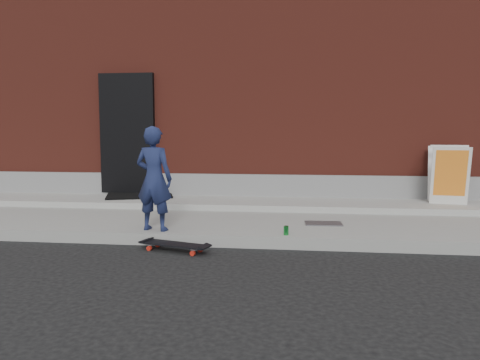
# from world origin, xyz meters

# --- Properties ---
(ground) EXTENTS (80.00, 80.00, 0.00)m
(ground) POSITION_xyz_m (0.00, 0.00, 0.00)
(ground) COLOR black
(ground) RESTS_ON ground
(sidewalk) EXTENTS (20.00, 3.00, 0.15)m
(sidewalk) POSITION_xyz_m (0.00, 1.50, 0.07)
(sidewalk) COLOR gray
(sidewalk) RESTS_ON ground
(apron) EXTENTS (20.00, 1.20, 0.10)m
(apron) POSITION_xyz_m (0.00, 2.40, 0.20)
(apron) COLOR gray
(apron) RESTS_ON sidewalk
(building) EXTENTS (20.00, 8.10, 5.00)m
(building) POSITION_xyz_m (-0.00, 6.99, 2.50)
(building) COLOR maroon
(building) RESTS_ON ground
(child) EXTENTS (0.54, 0.41, 1.35)m
(child) POSITION_xyz_m (-1.23, 0.23, 0.83)
(child) COLOR #192248
(child) RESTS_ON sidewalk
(skateboard) EXTENTS (0.89, 0.46, 0.10)m
(skateboard) POSITION_xyz_m (-0.84, -0.24, 0.08)
(skateboard) COLOR red
(skateboard) RESTS_ON ground
(pizza_sign) EXTENTS (0.67, 0.76, 0.97)m
(pizza_sign) POSITION_xyz_m (3.08, 2.46, 0.73)
(pizza_sign) COLOR silver
(pizza_sign) RESTS_ON apron
(soda_can) EXTENTS (0.07, 0.07, 0.11)m
(soda_can) POSITION_xyz_m (0.48, 0.15, 0.21)
(soda_can) COLOR #1B8731
(soda_can) RESTS_ON sidewalk
(doormat) EXTENTS (1.41, 1.28, 0.03)m
(doormat) POSITION_xyz_m (-2.30, 2.70, 0.27)
(doormat) COLOR black
(doormat) RESTS_ON apron
(utility_plate) EXTENTS (0.52, 0.35, 0.02)m
(utility_plate) POSITION_xyz_m (0.98, 0.92, 0.16)
(utility_plate) COLOR #545358
(utility_plate) RESTS_ON sidewalk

